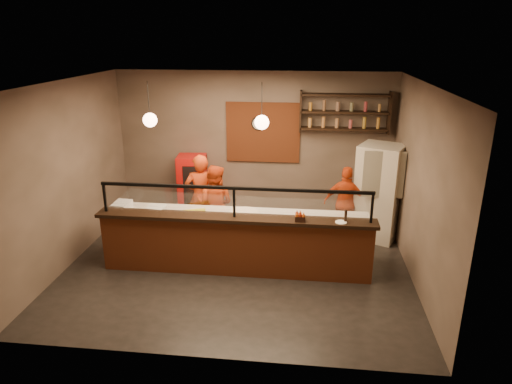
# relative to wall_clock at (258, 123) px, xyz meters

# --- Properties ---
(floor) EXTENTS (6.00, 6.00, 0.00)m
(floor) POSITION_rel_wall_clock_xyz_m (-0.10, -2.46, -2.10)
(floor) COLOR black
(floor) RESTS_ON ground
(ceiling) EXTENTS (6.00, 6.00, 0.00)m
(ceiling) POSITION_rel_wall_clock_xyz_m (-0.10, -2.46, 1.10)
(ceiling) COLOR #382F2B
(ceiling) RESTS_ON wall_back
(wall_back) EXTENTS (6.00, 0.00, 6.00)m
(wall_back) POSITION_rel_wall_clock_xyz_m (-0.10, 0.04, -0.50)
(wall_back) COLOR #7C675B
(wall_back) RESTS_ON floor
(wall_left) EXTENTS (0.00, 5.00, 5.00)m
(wall_left) POSITION_rel_wall_clock_xyz_m (-3.10, -2.46, -0.50)
(wall_left) COLOR #7C675B
(wall_left) RESTS_ON floor
(wall_right) EXTENTS (0.00, 5.00, 5.00)m
(wall_right) POSITION_rel_wall_clock_xyz_m (2.90, -2.46, -0.50)
(wall_right) COLOR #7C675B
(wall_right) RESTS_ON floor
(wall_front) EXTENTS (6.00, 0.00, 6.00)m
(wall_front) POSITION_rel_wall_clock_xyz_m (-0.10, -4.96, -0.50)
(wall_front) COLOR #7C675B
(wall_front) RESTS_ON floor
(brick_patch) EXTENTS (1.60, 0.04, 1.30)m
(brick_patch) POSITION_rel_wall_clock_xyz_m (0.10, 0.01, -0.20)
(brick_patch) COLOR #974420
(brick_patch) RESTS_ON wall_back
(service_counter) EXTENTS (4.60, 0.25, 1.00)m
(service_counter) POSITION_rel_wall_clock_xyz_m (-0.10, -2.76, -1.60)
(service_counter) COLOR #974420
(service_counter) RESTS_ON floor
(counter_ledge) EXTENTS (4.70, 0.37, 0.06)m
(counter_ledge) POSITION_rel_wall_clock_xyz_m (-0.10, -2.76, -1.07)
(counter_ledge) COLOR black
(counter_ledge) RESTS_ON service_counter
(worktop_cabinet) EXTENTS (4.60, 0.75, 0.85)m
(worktop_cabinet) POSITION_rel_wall_clock_xyz_m (-0.10, -2.26, -1.68)
(worktop_cabinet) COLOR gray
(worktop_cabinet) RESTS_ON floor
(worktop) EXTENTS (4.60, 0.75, 0.05)m
(worktop) POSITION_rel_wall_clock_xyz_m (-0.10, -2.26, -1.23)
(worktop) COLOR silver
(worktop) RESTS_ON worktop_cabinet
(sneeze_guard) EXTENTS (4.50, 0.05, 0.52)m
(sneeze_guard) POSITION_rel_wall_clock_xyz_m (-0.10, -2.76, -0.73)
(sneeze_guard) COLOR white
(sneeze_guard) RESTS_ON counter_ledge
(wall_shelving) EXTENTS (1.84, 0.28, 0.85)m
(wall_shelving) POSITION_rel_wall_clock_xyz_m (1.80, -0.14, 0.30)
(wall_shelving) COLOR black
(wall_shelving) RESTS_ON wall_back
(wall_clock) EXTENTS (0.30, 0.04, 0.30)m
(wall_clock) POSITION_rel_wall_clock_xyz_m (0.00, 0.00, 0.00)
(wall_clock) COLOR black
(wall_clock) RESTS_ON wall_back
(pendant_left) EXTENTS (0.24, 0.24, 0.77)m
(pendant_left) POSITION_rel_wall_clock_xyz_m (-1.60, -2.26, 0.45)
(pendant_left) COLOR black
(pendant_left) RESTS_ON ceiling
(pendant_right) EXTENTS (0.24, 0.24, 0.77)m
(pendant_right) POSITION_rel_wall_clock_xyz_m (0.30, -2.26, 0.45)
(pendant_right) COLOR black
(pendant_right) RESTS_ON ceiling
(cook_left) EXTENTS (0.71, 0.54, 1.73)m
(cook_left) POSITION_rel_wall_clock_xyz_m (-1.00, -1.35, -1.24)
(cook_left) COLOR red
(cook_left) RESTS_ON floor
(cook_mid) EXTENTS (0.87, 0.73, 1.58)m
(cook_mid) POSITION_rel_wall_clock_xyz_m (-0.68, -1.54, -1.31)
(cook_mid) COLOR #C63D12
(cook_mid) RESTS_ON floor
(cook_right) EXTENTS (0.93, 0.52, 1.50)m
(cook_right) POSITION_rel_wall_clock_xyz_m (1.87, -1.09, -1.35)
(cook_right) COLOR #D54214
(cook_right) RESTS_ON floor
(fridge) EXTENTS (1.03, 1.01, 1.92)m
(fridge) POSITION_rel_wall_clock_xyz_m (2.50, -0.95, -1.14)
(fridge) COLOR beige
(fridge) RESTS_ON floor
(red_cooler) EXTENTS (0.66, 0.62, 1.42)m
(red_cooler) POSITION_rel_wall_clock_xyz_m (-1.43, -0.31, -1.39)
(red_cooler) COLOR red
(red_cooler) RESTS_ON floor
(pizza_dough) EXTENTS (0.56, 0.56, 0.01)m
(pizza_dough) POSITION_rel_wall_clock_xyz_m (-0.02, -2.15, -1.19)
(pizza_dough) COLOR white
(pizza_dough) RESTS_ON worktop
(prep_tub_a) EXTENTS (0.30, 0.25, 0.14)m
(prep_tub_a) POSITION_rel_wall_clock_xyz_m (-2.25, -2.36, -1.13)
(prep_tub_a) COLOR white
(prep_tub_a) RESTS_ON worktop
(prep_tub_b) EXTENTS (0.29, 0.24, 0.14)m
(prep_tub_b) POSITION_rel_wall_clock_xyz_m (-2.25, -2.20, -1.13)
(prep_tub_b) COLOR white
(prep_tub_b) RESTS_ON worktop
(prep_tub_c) EXTENTS (0.35, 0.30, 0.16)m
(prep_tub_c) POSITION_rel_wall_clock_xyz_m (-1.54, -2.46, -1.12)
(prep_tub_c) COLOR white
(prep_tub_c) RESTS_ON worktop
(rolling_pin) EXTENTS (0.39, 0.20, 0.07)m
(rolling_pin) POSITION_rel_wall_clock_xyz_m (-0.91, -2.27, -1.17)
(rolling_pin) COLOR gold
(rolling_pin) RESTS_ON worktop
(condiment_caddy) EXTENTS (0.16, 0.13, 0.09)m
(condiment_caddy) POSITION_rel_wall_clock_xyz_m (0.99, -2.82, -0.99)
(condiment_caddy) COLOR black
(condiment_caddy) RESTS_ON counter_ledge
(pepper_mill) EXTENTS (0.05, 0.05, 0.20)m
(pepper_mill) POSITION_rel_wall_clock_xyz_m (1.71, -2.78, -0.94)
(pepper_mill) COLOR black
(pepper_mill) RESTS_ON counter_ledge
(small_plate) EXTENTS (0.21, 0.21, 0.01)m
(small_plate) POSITION_rel_wall_clock_xyz_m (1.64, -2.82, -1.03)
(small_plate) COLOR white
(small_plate) RESTS_ON counter_ledge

